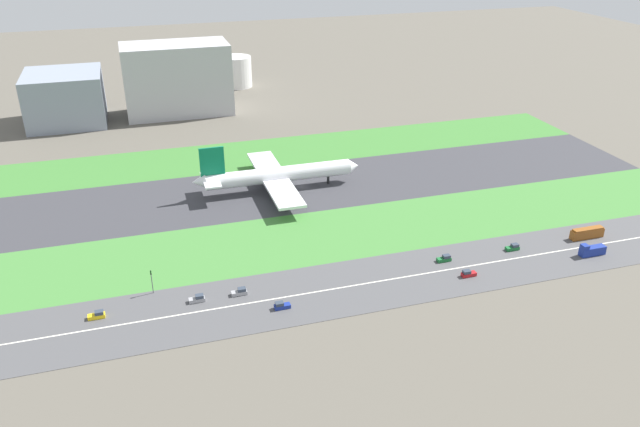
# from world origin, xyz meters

# --- Properties ---
(ground_plane) EXTENTS (800.00, 800.00, 0.00)m
(ground_plane) POSITION_xyz_m (0.00, 0.00, 0.00)
(ground_plane) COLOR #5B564C
(runway) EXTENTS (280.00, 46.00, 0.10)m
(runway) POSITION_xyz_m (0.00, 0.00, 0.05)
(runway) COLOR #38383D
(runway) RESTS_ON ground_plane
(grass_median_north) EXTENTS (280.00, 36.00, 0.10)m
(grass_median_north) POSITION_xyz_m (0.00, 41.00, 0.05)
(grass_median_north) COLOR #3D7A33
(grass_median_north) RESTS_ON ground_plane
(grass_median_south) EXTENTS (280.00, 36.00, 0.10)m
(grass_median_south) POSITION_xyz_m (0.00, -41.00, 0.05)
(grass_median_south) COLOR #427F38
(grass_median_south) RESTS_ON ground_plane
(highway) EXTENTS (280.00, 28.00, 0.10)m
(highway) POSITION_xyz_m (0.00, -73.00, 0.05)
(highway) COLOR #4C4C4F
(highway) RESTS_ON ground_plane
(highway_centerline) EXTENTS (266.00, 0.50, 0.01)m
(highway_centerline) POSITION_xyz_m (0.00, -73.00, 0.11)
(highway_centerline) COLOR silver
(highway_centerline) RESTS_ON highway
(airliner) EXTENTS (65.00, 56.00, 19.70)m
(airliner) POSITION_xyz_m (-10.10, 0.00, 6.23)
(airliner) COLOR white
(airliner) RESTS_ON runway
(car_2) EXTENTS (4.40, 1.80, 2.00)m
(car_2) POSITION_xyz_m (-36.52, -68.00, 0.92)
(car_2) COLOR #99999E
(car_2) RESTS_ON highway
(car_3) EXTENTS (4.40, 1.80, 2.00)m
(car_3) POSITION_xyz_m (-48.29, -68.00, 0.92)
(car_3) COLOR #99999E
(car_3) RESTS_ON highway
(truck_0) EXTENTS (8.40, 2.50, 4.00)m
(truck_0) POSITION_xyz_m (72.54, -78.00, 1.67)
(truck_0) COLOR navy
(truck_0) RESTS_ON highway
(car_0) EXTENTS (4.40, 1.80, 2.00)m
(car_0) POSITION_xyz_m (50.95, -68.00, 0.92)
(car_0) COLOR #19662D
(car_0) RESTS_ON highway
(car_6) EXTENTS (4.40, 1.80, 2.00)m
(car_6) POSITION_xyz_m (-74.64, -68.00, 0.92)
(car_6) COLOR yellow
(car_6) RESTS_ON highway
(car_5) EXTENTS (4.40, 1.80, 2.00)m
(car_5) POSITION_xyz_m (-26.98, -78.00, 0.92)
(car_5) COLOR navy
(car_5) RESTS_ON highway
(bus_0) EXTENTS (11.60, 2.50, 3.50)m
(bus_0) POSITION_xyz_m (78.56, -68.00, 1.82)
(bus_0) COLOR brown
(bus_0) RESTS_ON highway
(car_4) EXTENTS (4.40, 1.80, 2.00)m
(car_4) POSITION_xyz_m (29.54, -78.00, 0.92)
(car_4) COLOR #B2191E
(car_4) RESTS_ON highway
(car_1) EXTENTS (4.40, 1.80, 2.00)m
(car_1) POSITION_xyz_m (26.95, -68.00, 0.92)
(car_1) COLOR #19662D
(car_1) RESTS_ON highway
(traffic_light) EXTENTS (0.36, 0.50, 7.20)m
(traffic_light) POSITION_xyz_m (-59.72, -60.01, 4.29)
(traffic_light) COLOR #4C4C51
(traffic_light) RESTS_ON highway
(terminal_building) EXTENTS (36.68, 38.83, 25.06)m
(terminal_building) POSITION_xyz_m (-90.00, 114.00, 12.53)
(terminal_building) COLOR gray
(terminal_building) RESTS_ON ground_plane
(hangar_building) EXTENTS (53.62, 28.50, 35.98)m
(hangar_building) POSITION_xyz_m (-34.54, 114.00, 17.99)
(hangar_building) COLOR #B2B2B7
(hangar_building) RESTS_ON ground_plane
(fuel_tank_west) EXTENTS (22.23, 22.23, 14.78)m
(fuel_tank_west) POSITION_xyz_m (-26.91, 159.00, 7.39)
(fuel_tank_west) COLOR silver
(fuel_tank_west) RESTS_ON ground_plane
(fuel_tank_centre) EXTENTS (19.01, 19.01, 17.98)m
(fuel_tank_centre) POSITION_xyz_m (3.54, 159.00, 8.99)
(fuel_tank_centre) COLOR silver
(fuel_tank_centre) RESTS_ON ground_plane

